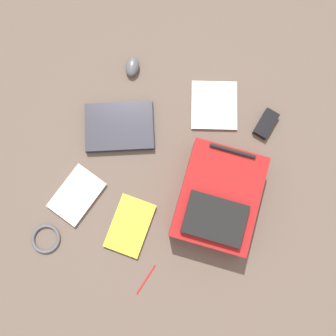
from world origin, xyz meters
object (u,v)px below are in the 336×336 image
(book_blue, at_px, (214,105))
(power_brick, at_px, (266,124))
(pen_black, at_px, (146,280))
(laptop, at_px, (120,127))
(backpack, at_px, (218,198))
(book_red, at_px, (130,226))
(computer_mouse, at_px, (132,67))
(cable_coil, at_px, (46,239))
(book_manual, at_px, (77,195))

(book_blue, bearing_deg, power_brick, -4.42)
(power_brick, bearing_deg, pen_black, -111.48)
(laptop, bearing_deg, backpack, -20.54)
(pen_black, bearing_deg, book_red, 124.17)
(pen_black, bearing_deg, power_brick, 68.52)
(laptop, height_order, computer_mouse, computer_mouse)
(cable_coil, distance_m, power_brick, 1.15)
(backpack, height_order, cable_coil, backpack)
(cable_coil, bearing_deg, backpack, 29.78)
(computer_mouse, height_order, power_brick, computer_mouse)
(laptop, xyz_separation_m, computer_mouse, (-0.03, 0.30, 0.01))
(book_blue, height_order, computer_mouse, computer_mouse)
(computer_mouse, bearing_deg, cable_coil, -106.92)
(backpack, height_order, book_red, backpack)
(power_brick, relative_size, pen_black, 0.91)
(book_manual, height_order, power_brick, power_brick)
(book_blue, distance_m, computer_mouse, 0.44)
(cable_coil, bearing_deg, book_red, 25.68)
(laptop, xyz_separation_m, book_red, (0.19, -0.43, -0.01))
(backpack, distance_m, pen_black, 0.48)
(computer_mouse, bearing_deg, power_brick, -16.13)
(book_manual, relative_size, book_blue, 0.98)
(book_red, distance_m, computer_mouse, 0.76)
(book_manual, xyz_separation_m, computer_mouse, (0.06, 0.67, 0.01))
(backpack, height_order, book_manual, backpack)
(computer_mouse, distance_m, pen_black, 1.00)
(backpack, xyz_separation_m, cable_coil, (-0.69, -0.39, -0.07))
(laptop, relative_size, computer_mouse, 3.79)
(book_red, xyz_separation_m, pen_black, (0.14, -0.21, -0.01))
(cable_coil, bearing_deg, laptop, 74.93)
(computer_mouse, bearing_deg, laptop, -92.72)
(computer_mouse, relative_size, power_brick, 0.74)
(backpack, xyz_separation_m, laptop, (-0.53, 0.20, -0.06))
(pen_black, bearing_deg, backpack, 65.07)
(backpack, height_order, laptop, backpack)
(backpack, relative_size, book_manual, 1.57)
(laptop, xyz_separation_m, book_manual, (-0.09, -0.36, -0.01))
(book_manual, relative_size, pen_black, 1.88)
(backpack, xyz_separation_m, book_red, (-0.34, -0.23, -0.06))
(book_manual, distance_m, cable_coil, 0.24)
(book_red, height_order, computer_mouse, computer_mouse)
(backpack, distance_m, book_blue, 0.46)
(backpack, relative_size, cable_coil, 3.37)
(backpack, distance_m, book_red, 0.42)
(power_brick, height_order, pen_black, power_brick)
(book_blue, bearing_deg, laptop, -149.84)
(laptop, bearing_deg, computer_mouse, 96.09)
(book_red, relative_size, pen_black, 1.74)
(book_red, distance_m, cable_coil, 0.39)
(book_manual, bearing_deg, power_brick, 37.57)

